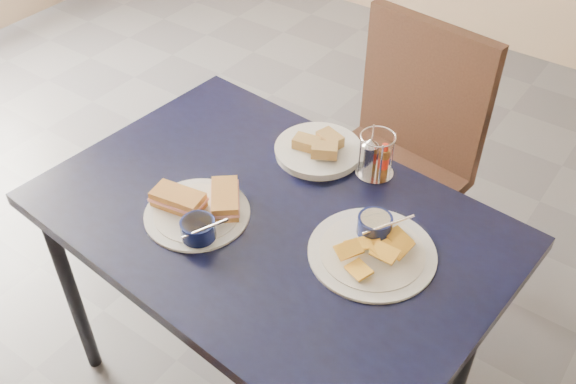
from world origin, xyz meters
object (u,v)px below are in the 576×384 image
Objects in this scene: plantain_plate at (373,244)px; chair_far at (397,147)px; sandwich_plate at (200,210)px; bread_basket at (319,149)px; condiment_caddy at (375,157)px; dining_table at (271,232)px.

chair_far is at bearing 111.59° from plantain_plate.
plantain_plate is at bearing 20.72° from sandwich_plate.
plantain_plate is at bearing -36.77° from bread_basket.
sandwich_plate is (-0.19, -0.79, 0.20)m from chair_far.
chair_far is at bearing 104.75° from condiment_caddy.
sandwich_plate is 0.95× the size of plantain_plate.
condiment_caddy is (0.28, 0.43, 0.03)m from sandwich_plate.
condiment_caddy reaches higher than plantain_plate.
chair_far is at bearing 78.04° from bread_basket.
chair_far is (0.04, 0.68, -0.11)m from dining_table.
plantain_plate is 0.41m from bread_basket.
plantain_plate is 1.26× the size of bread_basket.
bread_basket is at bearing 98.02° from dining_table.
plantain_plate is (0.43, 0.16, -0.01)m from sandwich_plate.
dining_table is at bearing -169.58° from plantain_plate.
dining_table is 4.24× the size of sandwich_plate.
condiment_caddy is at bearing 119.87° from plantain_plate.
dining_table is 0.30m from plantain_plate.
condiment_caddy is (0.17, 0.02, 0.04)m from bread_basket.
chair_far is 0.43m from condiment_caddy.
sandwich_plate reaches higher than dining_table.
chair_far reaches higher than sandwich_plate.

